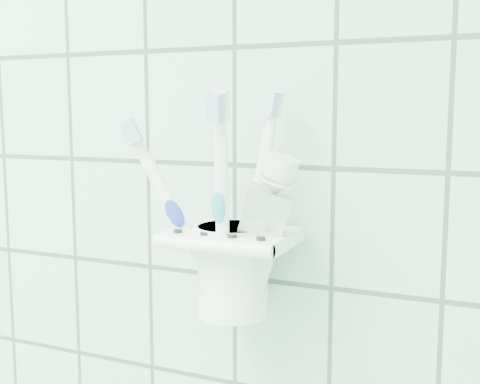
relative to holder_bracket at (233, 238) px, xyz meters
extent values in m
cube|color=white|center=(0.00, 0.04, -0.01)|extent=(0.05, 0.02, 0.03)
cube|color=white|center=(0.00, 0.00, 0.00)|extent=(0.11, 0.09, 0.01)
cylinder|color=white|center=(0.00, -0.04, 0.00)|extent=(0.11, 0.01, 0.01)
cylinder|color=black|center=(-0.04, -0.03, 0.01)|extent=(0.01, 0.01, 0.00)
cylinder|color=black|center=(-0.01, -0.03, 0.01)|extent=(0.01, 0.01, 0.00)
cylinder|color=black|center=(0.01, -0.03, 0.01)|extent=(0.01, 0.01, 0.00)
cylinder|color=black|center=(0.04, -0.03, 0.01)|extent=(0.01, 0.01, 0.00)
cylinder|color=white|center=(0.00, 0.00, -0.03)|extent=(0.07, 0.07, 0.09)
cylinder|color=white|center=(0.00, 0.00, 0.01)|extent=(0.07, 0.07, 0.01)
cylinder|color=black|center=(0.00, 0.00, 0.01)|extent=(0.06, 0.06, 0.00)
cylinder|color=white|center=(0.00, -0.01, 0.02)|extent=(0.09, 0.03, 0.15)
cylinder|color=white|center=(0.00, -0.01, 0.11)|extent=(0.02, 0.01, 0.02)
cube|color=silver|center=(0.00, -0.01, 0.12)|extent=(0.02, 0.02, 0.03)
cube|color=white|center=(0.00, -0.01, 0.12)|extent=(0.02, 0.01, 0.03)
ellipsoid|color=#1E38A5|center=(0.00, -0.01, 0.04)|extent=(0.03, 0.01, 0.03)
cylinder|color=white|center=(0.00, 0.02, 0.02)|extent=(0.05, 0.02, 0.17)
cylinder|color=white|center=(0.00, 0.02, 0.11)|extent=(0.02, 0.01, 0.02)
cube|color=silver|center=(0.00, 0.01, 0.13)|extent=(0.02, 0.01, 0.02)
cube|color=white|center=(0.00, 0.02, 0.13)|extent=(0.02, 0.01, 0.03)
ellipsoid|color=orange|center=(0.00, 0.01, 0.04)|extent=(0.02, 0.01, 0.03)
cylinder|color=white|center=(0.00, -0.01, 0.02)|extent=(0.03, 0.06, 0.17)
cylinder|color=white|center=(0.00, -0.01, 0.11)|extent=(0.01, 0.02, 0.03)
cube|color=silver|center=(0.00, -0.02, 0.13)|extent=(0.02, 0.02, 0.03)
cube|color=white|center=(0.00, -0.01, 0.13)|extent=(0.02, 0.01, 0.03)
ellipsoid|color=teal|center=(0.00, -0.02, 0.04)|extent=(0.02, 0.02, 0.03)
cube|color=silver|center=(0.01, -0.01, 0.00)|extent=(0.08, 0.02, 0.12)
cube|color=silver|center=(0.01, -0.01, -0.06)|extent=(0.05, 0.01, 0.02)
cone|color=silver|center=(0.01, -0.01, 0.06)|extent=(0.04, 0.04, 0.03)
cylinder|color=white|center=(0.01, -0.01, 0.07)|extent=(0.04, 0.03, 0.03)
camera|label=1|loc=(0.23, -0.50, 0.12)|focal=45.00mm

